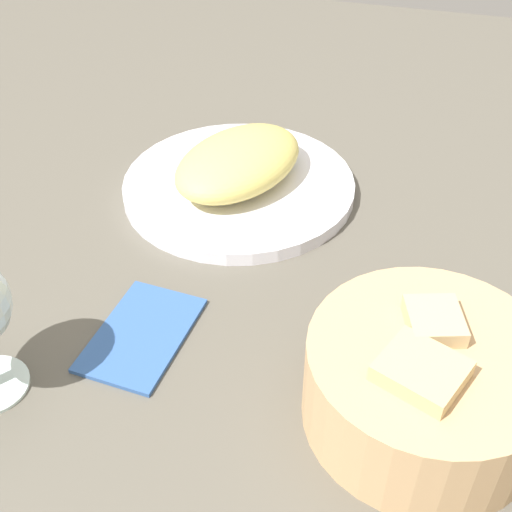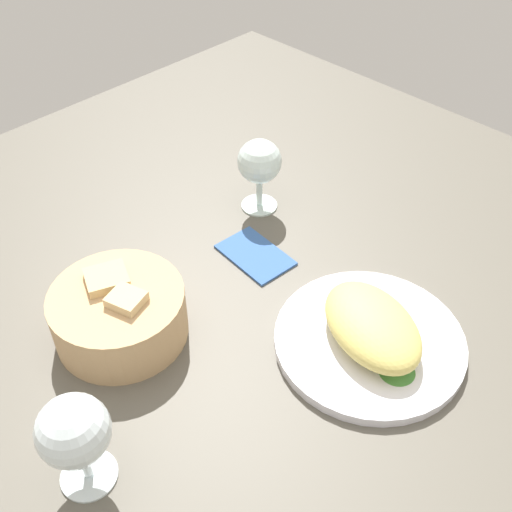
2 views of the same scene
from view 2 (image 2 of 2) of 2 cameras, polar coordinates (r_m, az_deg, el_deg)
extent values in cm
cube|color=#595449|center=(81.01, -0.26, -8.76)|extent=(140.00, 140.00, 2.00)
cylinder|color=white|center=(81.18, 10.36, -7.70)|extent=(24.32, 24.32, 1.40)
ellipsoid|color=#D4C264|center=(78.95, 10.63, -6.31)|extent=(18.55, 15.58, 4.56)
cone|color=#3E8033|center=(77.48, 12.86, -10.03)|extent=(4.51, 4.51, 1.18)
cylinder|color=tan|center=(81.00, -12.44, -5.25)|extent=(17.09, 17.09, 7.01)
cube|color=#D4B378|center=(81.29, -13.35, -2.98)|extent=(6.32, 6.59, 5.17)
cube|color=tan|center=(77.81, -11.69, -4.64)|extent=(5.04, 4.77, 4.13)
cylinder|color=silver|center=(101.05, 0.30, 4.76)|extent=(5.84, 5.84, 0.60)
cylinder|color=silver|center=(99.48, 0.31, 5.94)|extent=(1.00, 1.00, 4.59)
sphere|color=silver|center=(96.15, 0.32, 8.70)|extent=(6.94, 6.94, 6.94)
cylinder|color=silver|center=(72.44, -15.13, -18.75)|extent=(6.16, 6.16, 0.60)
cylinder|color=silver|center=(70.29, -15.51, -17.75)|extent=(1.00, 1.00, 4.46)
sphere|color=silver|center=(65.31, -16.50, -15.10)|extent=(7.51, 7.51, 7.51)
cube|color=#325A9B|center=(91.75, -0.08, 0.19)|extent=(11.54, 7.89, 0.80)
camera|label=1|loc=(0.90, -27.91, 24.45)|focal=47.33mm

